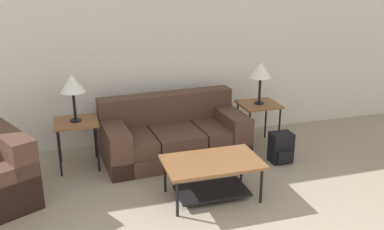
% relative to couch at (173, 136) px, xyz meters
% --- Properties ---
extents(wall_back, '(8.66, 0.06, 2.60)m').
position_rel_couch_xyz_m(wall_back, '(0.10, 0.69, 1.01)').
color(wall_back, silver).
rests_on(wall_back, ground_plane).
extents(couch, '(1.98, 1.09, 0.82)m').
position_rel_couch_xyz_m(couch, '(0.00, 0.00, 0.00)').
color(couch, '#4C3328').
rests_on(couch, ground_plane).
extents(coffee_table, '(1.08, 0.67, 0.45)m').
position_rel_couch_xyz_m(coffee_table, '(0.13, -1.24, 0.04)').
color(coffee_table, brown).
rests_on(coffee_table, ground_plane).
extents(side_table_left, '(0.55, 0.51, 0.64)m').
position_rel_couch_xyz_m(side_table_left, '(-1.27, 0.01, 0.28)').
color(side_table_left, brown).
rests_on(side_table_left, ground_plane).
extents(side_table_right, '(0.55, 0.51, 0.64)m').
position_rel_couch_xyz_m(side_table_right, '(1.28, 0.01, 0.28)').
color(side_table_right, brown).
rests_on(side_table_right, ground_plane).
extents(table_lamp_left, '(0.31, 0.31, 0.60)m').
position_rel_couch_xyz_m(table_lamp_left, '(-1.27, 0.01, 0.82)').
color(table_lamp_left, black).
rests_on(table_lamp_left, side_table_left).
extents(table_lamp_right, '(0.31, 0.31, 0.60)m').
position_rel_couch_xyz_m(table_lamp_right, '(1.28, 0.01, 0.82)').
color(table_lamp_right, black).
rests_on(table_lamp_right, side_table_right).
extents(backpack, '(0.29, 0.30, 0.41)m').
position_rel_couch_xyz_m(backpack, '(1.33, -0.61, -0.09)').
color(backpack, black).
rests_on(backpack, ground_plane).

